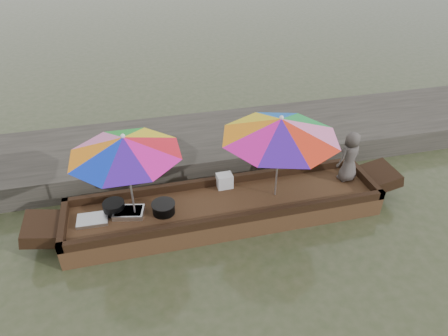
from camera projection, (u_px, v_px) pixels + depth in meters
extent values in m
plane|color=#343E21|center=(225.00, 218.00, 7.12)|extent=(80.00, 80.00, 0.00)
cube|color=#2D2B26|center=(201.00, 145.00, 8.76)|extent=(22.00, 2.20, 0.50)
cube|color=#3B2818|center=(225.00, 210.00, 7.03)|extent=(5.44, 1.20, 0.35)
cylinder|color=black|center=(114.00, 207.00, 6.67)|extent=(0.36, 0.36, 0.19)
cube|color=silver|center=(129.00, 213.00, 6.63)|extent=(0.56, 0.44, 0.09)
cube|color=silver|center=(93.00, 220.00, 6.50)|extent=(0.50, 0.36, 0.06)
cylinder|color=black|center=(164.00, 208.00, 6.65)|extent=(0.37, 0.37, 0.18)
cube|color=silver|center=(225.00, 181.00, 7.24)|extent=(0.29, 0.23, 0.26)
imported|color=#4C4642|center=(350.00, 156.00, 7.25)|extent=(0.56, 0.45, 0.99)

